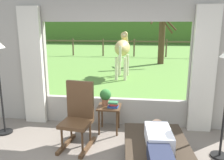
% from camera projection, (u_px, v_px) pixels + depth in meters
% --- Properties ---
extents(back_wall_with_window, '(5.20, 0.12, 2.55)m').
position_uv_depth(back_wall_with_window, '(115.00, 65.00, 4.73)').
color(back_wall_with_window, '#9E998E').
rests_on(back_wall_with_window, ground_plane).
extents(curtain_panel_left, '(0.44, 0.10, 2.40)m').
position_uv_depth(curtain_panel_left, '(33.00, 67.00, 4.82)').
color(curtain_panel_left, beige).
rests_on(curtain_panel_left, ground_plane).
extents(curtain_panel_right, '(0.44, 0.10, 2.40)m').
position_uv_depth(curtain_panel_right, '(204.00, 71.00, 4.39)').
color(curtain_panel_right, beige).
rests_on(curtain_panel_right, ground_plane).
extents(outdoor_pasture_lawn, '(36.00, 21.68, 0.02)m').
position_uv_depth(outdoor_pasture_lawn, '(134.00, 56.00, 15.53)').
color(outdoor_pasture_lawn, '#568438').
rests_on(outdoor_pasture_lawn, ground_plane).
extents(distant_hill_ridge, '(36.00, 2.00, 2.40)m').
position_uv_depth(distant_hill_ridge, '(138.00, 32.00, 24.73)').
color(distant_hill_ridge, '#446A2A').
rests_on(distant_hill_ridge, ground_plane).
extents(reclining_person, '(0.39, 1.44, 0.22)m').
position_uv_depth(reclining_person, '(159.00, 145.00, 3.06)').
color(reclining_person, silver).
rests_on(reclining_person, recliner_sofa).
extents(rocking_chair, '(0.55, 0.73, 1.12)m').
position_uv_depth(rocking_chair, '(78.00, 115.00, 3.99)').
color(rocking_chair, '#4C331E').
rests_on(rocking_chair, ground_plane).
extents(side_table, '(0.44, 0.44, 0.52)m').
position_uv_depth(side_table, '(109.00, 111.00, 4.53)').
color(side_table, '#4C331E').
rests_on(side_table, ground_plane).
extents(potted_plant, '(0.22, 0.22, 0.32)m').
position_uv_depth(potted_plant, '(105.00, 96.00, 4.53)').
color(potted_plant, '#9E6042').
rests_on(potted_plant, side_table).
extents(book_stack, '(0.20, 0.15, 0.12)m').
position_uv_depth(book_stack, '(113.00, 105.00, 4.42)').
color(book_stack, '#23478C').
rests_on(book_stack, side_table).
extents(horse, '(0.61, 1.81, 1.73)m').
position_uv_depth(horse, '(123.00, 48.00, 8.96)').
color(horse, tan).
rests_on(horse, outdoor_pasture_lawn).
extents(pasture_tree, '(1.38, 1.43, 3.26)m').
position_uv_depth(pasture_tree, '(162.00, 36.00, 11.94)').
color(pasture_tree, '#4C3823').
rests_on(pasture_tree, outdoor_pasture_lawn).
extents(pasture_fence_line, '(16.10, 0.10, 1.10)m').
position_uv_depth(pasture_fence_line, '(134.00, 45.00, 14.85)').
color(pasture_fence_line, brown).
rests_on(pasture_fence_line, outdoor_pasture_lawn).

